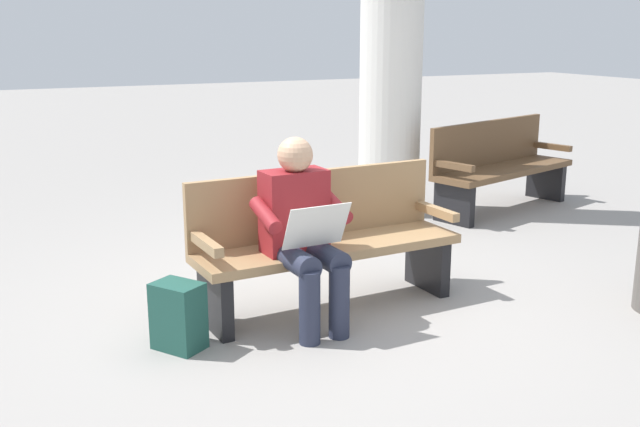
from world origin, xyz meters
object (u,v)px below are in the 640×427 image
person_seated (302,228)px  support_pillar (392,26)px  bench_near (324,239)px  backpack (179,316)px  bench_far (499,165)px

person_seated → support_pillar: support_pillar is taller
support_pillar → bench_near: bearing=50.7°
backpack → support_pillar: bearing=-139.4°
bench_near → person_seated: bearing=40.0°
bench_near → support_pillar: bearing=-132.2°
bench_far → support_pillar: support_pillar is taller
bench_near → bench_far: 3.25m
bench_near → support_pillar: (-1.75, -2.14, 1.37)m
person_seated → backpack: bearing=-1.1°
backpack → support_pillar: 4.05m
bench_near → person_seated: size_ratio=1.55×
support_pillar → bench_far: bearing=156.5°
person_seated → backpack: (0.80, 0.02, -0.43)m
support_pillar → person_seated: bearing=49.8°
bench_far → person_seated: bearing=15.7°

